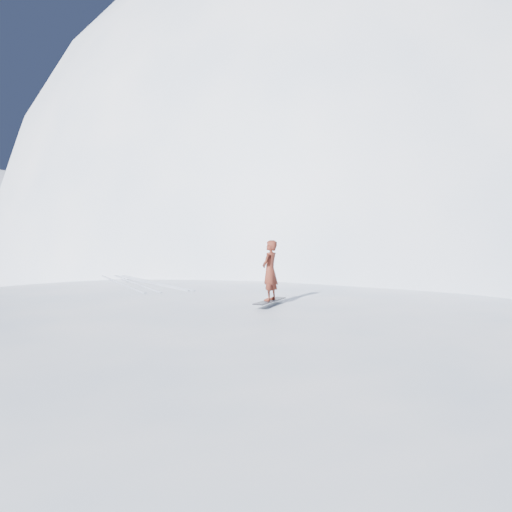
{
  "coord_description": "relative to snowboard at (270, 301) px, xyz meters",
  "views": [
    {
      "loc": [
        -2.53,
        -12.47,
        4.21
      ],
      "look_at": [
        2.21,
        0.13,
        3.5
      ],
      "focal_mm": 35.0,
      "sensor_mm": 36.0,
      "label": 1
    }
  ],
  "objects": [
    {
      "name": "ground",
      "position": [
        -2.21,
        0.87,
        -2.41
      ],
      "size": [
        400.0,
        400.0,
        0.0
      ],
      "primitive_type": "plane",
      "color": "white",
      "rests_on": "ground"
    },
    {
      "name": "near_ridge",
      "position": [
        -1.21,
        3.87,
        -2.41
      ],
      "size": [
        36.0,
        28.0,
        4.8
      ],
      "primitive_type": "ellipsoid",
      "color": "white",
      "rests_on": "ground"
    },
    {
      "name": "summit_peak",
      "position": [
        19.79,
        26.87,
        -2.41
      ],
      "size": [
        60.0,
        56.0,
        56.0
      ],
      "primitive_type": "ellipsoid",
      "color": "white",
      "rests_on": "ground"
    },
    {
      "name": "peak_shoulder",
      "position": [
        7.79,
        20.87,
        -2.41
      ],
      "size": [
        28.0,
        24.0,
        18.0
      ],
      "primitive_type": "ellipsoid",
      "color": "white",
      "rests_on": "ground"
    },
    {
      "name": "wind_bumps",
      "position": [
        -2.76,
        2.99,
        -2.41
      ],
      "size": [
        16.0,
        14.4,
        1.0
      ],
      "color": "white",
      "rests_on": "ground"
    },
    {
      "name": "snowboard",
      "position": [
        0.0,
        0.0,
        0.0
      ],
      "size": [
        1.23,
        1.17,
        0.02
      ],
      "primitive_type": "cube",
      "rotation": [
        0.0,
        0.0,
        0.74
      ],
      "color": "black",
      "rests_on": "near_ridge"
    },
    {
      "name": "snowboarder",
      "position": [
        0.0,
        0.0,
        0.77
      ],
      "size": [
        0.66,
        0.64,
        1.52
      ],
      "primitive_type": "imported",
      "rotation": [
        0.0,
        0.0,
        3.89
      ],
      "color": "maroon",
      "rests_on": "snowboard"
    },
    {
      "name": "board_tracks",
      "position": [
        -2.51,
        5.72,
        0.01
      ],
      "size": [
        2.32,
        5.96,
        0.04
      ],
      "color": "silver",
      "rests_on": "ground"
    }
  ]
}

